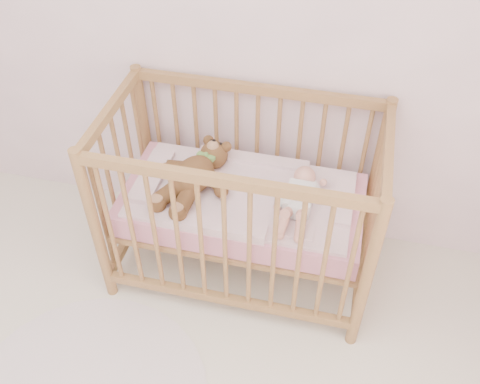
% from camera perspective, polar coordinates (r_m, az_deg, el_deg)
% --- Properties ---
extents(wall_back, '(4.00, 0.02, 2.70)m').
position_cam_1_polar(wall_back, '(2.65, -5.24, 19.49)').
color(wall_back, white).
rests_on(wall_back, floor).
extents(crib, '(1.36, 0.76, 1.00)m').
position_cam_1_polar(crib, '(2.74, 0.24, -1.12)').
color(crib, '#A58146').
rests_on(crib, floor).
extents(mattress, '(1.22, 0.62, 0.13)m').
position_cam_1_polar(mattress, '(2.75, 0.24, -1.34)').
color(mattress, pink).
rests_on(mattress, crib).
extents(blanket, '(1.10, 0.58, 0.06)m').
position_cam_1_polar(blanket, '(2.69, 0.25, -0.21)').
color(blanket, pink).
rests_on(blanket, mattress).
extents(baby, '(0.25, 0.51, 0.12)m').
position_cam_1_polar(baby, '(2.60, 6.35, -0.33)').
color(baby, white).
rests_on(baby, blanket).
extents(teddy_bear, '(0.55, 0.67, 0.16)m').
position_cam_1_polar(teddy_bear, '(2.67, -5.03, 1.66)').
color(teddy_bear, brown).
rests_on(teddy_bear, blanket).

